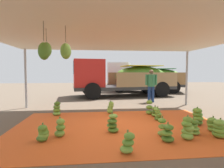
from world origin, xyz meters
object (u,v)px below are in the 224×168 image
(banana_bunch_9, at_px, (57,109))
(worker_0, at_px, (151,83))
(banana_bunch_1, at_px, (110,108))
(banana_bunch_13, at_px, (187,129))
(banana_bunch_10, at_px, (43,133))
(banana_bunch_11, at_px, (60,128))
(banana_bunch_0, at_px, (220,129))
(banana_bunch_2, at_px, (162,128))
(banana_bunch_7, at_px, (158,115))
(cargo_truck_far, at_px, (144,77))
(banana_bunch_8, at_px, (155,112))
(cargo_truck_main, at_px, (121,77))
(banana_bunch_14, at_px, (128,143))
(banana_bunch_6, at_px, (167,134))
(banana_bunch_5, at_px, (197,117))
(banana_bunch_4, at_px, (213,125))
(banana_bunch_3, at_px, (113,124))
(banana_bunch_15, at_px, (149,108))
(banana_bunch_12, at_px, (194,127))

(banana_bunch_9, height_order, worker_0, worker_0)
(banana_bunch_1, distance_m, banana_bunch_13, 3.30)
(banana_bunch_10, relative_size, banana_bunch_11, 0.87)
(banana_bunch_0, xyz_separation_m, banana_bunch_2, (-1.33, 0.27, -0.00))
(banana_bunch_7, height_order, cargo_truck_far, cargo_truck_far)
(banana_bunch_8, relative_size, cargo_truck_main, 0.06)
(banana_bunch_0, height_order, worker_0, worker_0)
(banana_bunch_8, xyz_separation_m, banana_bunch_10, (-3.39, -2.00, 0.02))
(banana_bunch_7, xyz_separation_m, banana_bunch_14, (-1.46, -2.28, 0.00))
(worker_0, bearing_deg, banana_bunch_14, -112.22)
(banana_bunch_6, xyz_separation_m, banana_bunch_8, (0.55, 2.36, -0.03))
(banana_bunch_2, xyz_separation_m, banana_bunch_5, (1.42, 0.80, 0.03))
(banana_bunch_9, bearing_deg, banana_bunch_4, -27.19)
(cargo_truck_far, xyz_separation_m, worker_0, (-1.08, -5.24, -0.20))
(banana_bunch_11, distance_m, cargo_truck_main, 8.09)
(banana_bunch_0, bearing_deg, banana_bunch_2, 168.68)
(banana_bunch_5, height_order, banana_bunch_9, banana_bunch_9)
(banana_bunch_3, height_order, banana_bunch_5, banana_bunch_5)
(banana_bunch_4, distance_m, worker_0, 4.95)
(banana_bunch_0, xyz_separation_m, cargo_truck_far, (1.11, 10.57, 1.00))
(banana_bunch_8, bearing_deg, cargo_truck_main, 93.17)
(banana_bunch_13, xyz_separation_m, banana_bunch_15, (-0.09, 2.61, -0.01))
(banana_bunch_3, xyz_separation_m, banana_bunch_15, (1.62, 1.92, 0.02))
(banana_bunch_12, xyz_separation_m, banana_bunch_13, (-0.33, -0.30, 0.07))
(banana_bunch_5, relative_size, worker_0, 0.32)
(banana_bunch_10, xyz_separation_m, cargo_truck_main, (3.07, 7.80, 1.08))
(banana_bunch_9, bearing_deg, banana_bunch_14, -59.02)
(banana_bunch_1, xyz_separation_m, banana_bunch_7, (1.46, -1.20, -0.03))
(banana_bunch_6, bearing_deg, banana_bunch_9, 136.31)
(banana_bunch_2, height_order, banana_bunch_14, banana_bunch_2)
(banana_bunch_11, height_order, banana_bunch_14, banana_bunch_11)
(banana_bunch_4, bearing_deg, cargo_truck_main, 99.55)
(banana_bunch_3, bearing_deg, banana_bunch_14, -82.65)
(banana_bunch_10, bearing_deg, banana_bunch_9, 94.12)
(banana_bunch_3, xyz_separation_m, banana_bunch_11, (-1.33, -0.20, -0.01))
(banana_bunch_13, bearing_deg, worker_0, 80.79)
(banana_bunch_13, distance_m, banana_bunch_15, 2.61)
(banana_bunch_3, distance_m, banana_bunch_14, 1.28)
(banana_bunch_11, distance_m, banana_bunch_12, 3.37)
(banana_bunch_5, relative_size, banana_bunch_15, 0.96)
(banana_bunch_11, bearing_deg, banana_bunch_12, -3.42)
(banana_bunch_5, distance_m, banana_bunch_14, 2.97)
(banana_bunch_1, distance_m, cargo_truck_main, 5.38)
(banana_bunch_1, distance_m, banana_bunch_8, 1.70)
(cargo_truck_far, bearing_deg, banana_bunch_5, -96.19)
(banana_bunch_6, height_order, banana_bunch_14, same)
(banana_bunch_6, xyz_separation_m, banana_bunch_14, (-1.01, -0.47, 0.00))
(banana_bunch_5, relative_size, banana_bunch_12, 1.24)
(banana_bunch_3, xyz_separation_m, banana_bunch_10, (-1.67, -0.44, -0.05))
(banana_bunch_6, height_order, banana_bunch_10, banana_bunch_6)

